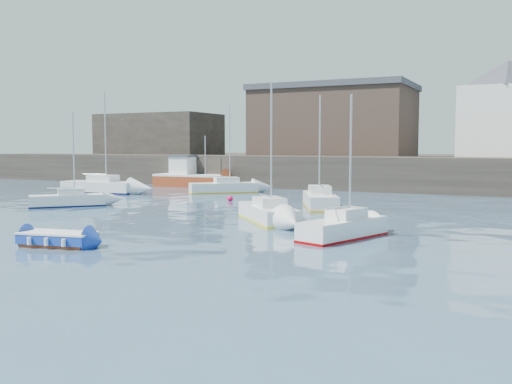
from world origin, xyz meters
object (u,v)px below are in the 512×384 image
at_px(buoy_near, 72,239).
at_px(buoy_mid, 333,229).
at_px(sailboat_e, 100,186).
at_px(fishing_boat, 191,177).
at_px(blue_dinghy, 58,238).
at_px(sailboat_a, 68,200).
at_px(sailboat_h, 224,187).
at_px(sailboat_c, 344,228).
at_px(buoy_far, 230,201).
at_px(sailboat_f, 320,200).
at_px(sailboat_b, 268,213).

height_order(buoy_near, buoy_mid, buoy_mid).
bearing_deg(sailboat_e, fishing_boat, 73.73).
relative_size(blue_dinghy, sailboat_e, 0.38).
relative_size(sailboat_a, buoy_mid, 15.35).
relative_size(blue_dinghy, sailboat_h, 0.44).
xyz_separation_m(fishing_boat, buoy_mid, (21.58, -20.93, -0.96)).
bearing_deg(sailboat_a, sailboat_h, 74.44).
distance_m(blue_dinghy, buoy_near, 1.77).
distance_m(blue_dinghy, sailboat_e, 26.24).
distance_m(sailboat_c, buoy_near, 11.70).
relative_size(buoy_mid, buoy_far, 1.00).
relative_size(sailboat_c, sailboat_f, 0.86).
xyz_separation_m(sailboat_a, sailboat_e, (-5.47, 9.33, 0.11)).
bearing_deg(fishing_boat, sailboat_c, -45.70).
xyz_separation_m(buoy_near, buoy_mid, (9.05, 7.91, 0.00)).
xyz_separation_m(sailboat_c, sailboat_h, (-16.39, 18.50, 0.00)).
distance_m(sailboat_b, sailboat_c, 6.37).
height_order(sailboat_b, sailboat_e, sailboat_e).
relative_size(blue_dinghy, fishing_boat, 0.43).
bearing_deg(sailboat_f, buoy_far, 170.50).
height_order(blue_dinghy, buoy_near, blue_dinghy).
height_order(blue_dinghy, buoy_far, blue_dinghy).
height_order(blue_dinghy, sailboat_a, sailboat_a).
bearing_deg(buoy_far, sailboat_f, -9.50).
relative_size(sailboat_a, sailboat_b, 0.86).
relative_size(sailboat_e, buoy_far, 20.92).
bearing_deg(sailboat_a, buoy_mid, -5.76).
relative_size(sailboat_c, buoy_near, 16.70).
bearing_deg(fishing_boat, blue_dinghy, -66.42).
relative_size(sailboat_c, buoy_mid, 15.35).
bearing_deg(sailboat_a, sailboat_f, 23.83).
bearing_deg(sailboat_b, fishing_boat, 131.55).
height_order(sailboat_b, sailboat_f, sailboat_f).
distance_m(sailboat_a, sailboat_h, 14.55).
xyz_separation_m(sailboat_b, buoy_far, (-7.15, 8.84, -0.47)).
distance_m(sailboat_b, sailboat_e, 22.91).
relative_size(blue_dinghy, sailboat_c, 0.52).
bearing_deg(fishing_boat, buoy_far, -46.51).
xyz_separation_m(sailboat_b, buoy_mid, (3.92, -1.00, -0.47)).
bearing_deg(sailboat_f, sailboat_h, 147.06).
bearing_deg(sailboat_h, sailboat_f, -32.94).
bearing_deg(sailboat_a, buoy_near, -44.81).
distance_m(sailboat_a, sailboat_c, 20.78).
bearing_deg(buoy_far, sailboat_b, -51.05).
bearing_deg(sailboat_e, sailboat_a, -59.61).
relative_size(blue_dinghy, sailboat_f, 0.44).
distance_m(buoy_near, buoy_far, 17.86).
relative_size(fishing_boat, sailboat_f, 1.05).
relative_size(sailboat_b, buoy_mid, 17.85).
bearing_deg(buoy_near, sailboat_a, 135.19).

